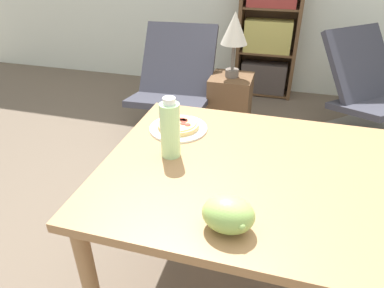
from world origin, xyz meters
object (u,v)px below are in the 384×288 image
pizza_on_plate (178,126)px  lounge_chair_far (367,107)px  lounge_chair_near (174,102)px  side_table (230,106)px  bookshelf (268,34)px  grape_bunch (228,214)px  table_lamp (235,31)px  drink_bottle (170,129)px

pizza_on_plate → lounge_chair_far: bearing=54.4°
lounge_chair_near → side_table: size_ratio=1.68×
bookshelf → side_table: bookshelf is taller
pizza_on_plate → grape_bunch: 0.65m
side_table → table_lamp: bearing=0.0°
drink_bottle → lounge_chair_far: size_ratio=0.25×
grape_bunch → lounge_chair_far: bearing=69.5°
pizza_on_plate → bookshelf: bearing=84.9°
bookshelf → table_lamp: bearing=-100.9°
lounge_chair_far → table_lamp: table_lamp is taller
drink_bottle → bookshelf: 2.61m
lounge_chair_near → bookshelf: bearing=56.0°
drink_bottle → side_table: size_ratio=0.47×
drink_bottle → pizza_on_plate: bearing=99.8°
drink_bottle → table_lamp: size_ratio=0.49×
lounge_chair_far → bookshelf: size_ratio=0.71×
bookshelf → grape_bunch: bearing=-87.7°
bookshelf → table_lamp: (-0.20, -1.02, 0.23)m
grape_bunch → bookshelf: (-0.12, 2.94, -0.14)m
lounge_chair_near → side_table: (0.46, 0.12, -0.03)m
pizza_on_plate → lounge_chair_far: lounge_chair_far is taller
table_lamp → drink_bottle: bearing=-89.3°
grape_bunch → lounge_chair_near: size_ratio=0.18×
pizza_on_plate → lounge_chair_near: (-0.45, 1.25, -0.47)m
lounge_chair_near → lounge_chair_far: same height
lounge_chair_near → bookshelf: (0.66, 1.13, 0.37)m
pizza_on_plate → side_table: pizza_on_plate is taller
lounge_chair_near → bookshelf: 1.36m
grape_bunch → bookshelf: bearing=92.3°
grape_bunch → table_lamp: (-0.32, 1.93, 0.09)m
pizza_on_plate → drink_bottle: drink_bottle is taller
pizza_on_plate → grape_bunch: (0.33, -0.56, 0.04)m
lounge_chair_far → bookshelf: bearing=96.2°
lounge_chair_far → pizza_on_plate: bearing=-168.6°
lounge_chair_far → lounge_chair_near: bearing=148.9°
pizza_on_plate → bookshelf: size_ratio=0.19×
pizza_on_plate → table_lamp: table_lamp is taller
grape_bunch → drink_bottle: (-0.30, 0.34, 0.06)m
lounge_chair_near → table_lamp: (0.46, 0.12, 0.60)m
grape_bunch → drink_bottle: size_ratio=0.63×
drink_bottle → lounge_chair_near: bearing=108.3°
lounge_chair_near → lounge_chair_far: size_ratio=0.90×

